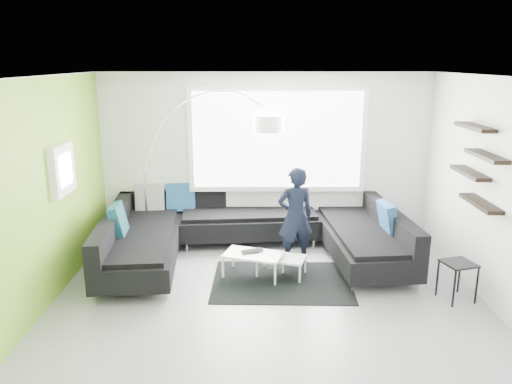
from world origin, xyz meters
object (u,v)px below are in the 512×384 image
Objects in this scene: arc_lamp at (144,171)px; laptop at (254,252)px; coffee_table at (267,265)px; sectional_sofa at (253,234)px; person at (295,216)px; side_table at (457,281)px.

arc_lamp is 2.31m from laptop.
laptop reaches higher than coffee_table.
sectional_sofa is 0.67m from coffee_table.
arc_lamp is at bearing -30.93° from person.
sectional_sofa is at bearing 68.11° from laptop.
laptop is (1.75, -1.21, -0.91)m from arc_lamp.
coffee_table is 0.70× the size of person.
arc_lamp is at bearing 122.65° from laptop.
person is (-1.97, 1.20, 0.49)m from side_table.
side_table is (4.34, -1.96, -1.00)m from arc_lamp.
person is at bearing 148.68° from side_table.
sectional_sofa is 8.96× the size of side_table.
arc_lamp reaches higher than person.
coffee_table is 0.41× the size of arc_lamp.
arc_lamp is at bearing 155.35° from sectional_sofa.
person is at bearing 65.15° from coffee_table.
side_table is at bearing -38.95° from laptop.
laptop is (-2.59, 0.75, 0.10)m from side_table.
person is (0.63, -0.12, 0.33)m from sectional_sofa.
sectional_sofa reaches higher than laptop.
laptop is at bearing 22.70° from person.
arc_lamp reaches higher than laptop.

